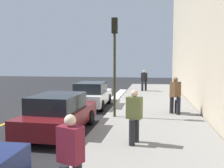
# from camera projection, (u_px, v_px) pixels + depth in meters

# --- Properties ---
(ground_plane) EXTENTS (56.00, 56.00, 0.00)m
(ground_plane) POSITION_uv_depth(u_px,v_px,m) (98.00, 106.00, 15.27)
(ground_plane) COLOR black
(sidewalk) EXTENTS (28.00, 4.60, 0.15)m
(sidewalk) POSITION_uv_depth(u_px,v_px,m) (153.00, 107.00, 14.74)
(sidewalk) COLOR gray
(sidewalk) RESTS_ON ground
(lane_stripe_centre) EXTENTS (28.00, 0.14, 0.01)m
(lane_stripe_centre) POSITION_uv_depth(u_px,v_px,m) (49.00, 105.00, 15.78)
(lane_stripe_centre) COLOR gold
(lane_stripe_centre) RESTS_ON ground
(snow_bank_curb) EXTENTS (6.06, 0.56, 0.22)m
(snow_bank_curb) POSITION_uv_depth(u_px,v_px,m) (119.00, 95.00, 19.41)
(snow_bank_curb) COLOR white
(snow_bank_curb) RESTS_ON ground
(parked_car_maroon) EXTENTS (4.36, 1.99, 1.51)m
(parked_car_maroon) POSITION_uv_depth(u_px,v_px,m) (59.00, 113.00, 9.51)
(parked_car_maroon) COLOR black
(parked_car_maroon) RESTS_ON ground
(parked_car_white) EXTENTS (4.21, 1.96, 1.51)m
(parked_car_white) POSITION_uv_depth(u_px,v_px,m) (92.00, 95.00, 14.90)
(parked_car_white) COLOR black
(parked_car_white) RESTS_ON ground
(pedestrian_black_coat) EXTENTS (0.57, 0.57, 1.84)m
(pedestrian_black_coat) POSITION_uv_depth(u_px,v_px,m) (144.00, 80.00, 21.94)
(pedestrian_black_coat) COLOR black
(pedestrian_black_coat) RESTS_ON sidewalk
(pedestrian_brown_coat) EXTENTS (0.58, 0.57, 1.84)m
(pedestrian_brown_coat) POSITION_uv_depth(u_px,v_px,m) (175.00, 94.00, 12.21)
(pedestrian_brown_coat) COLOR black
(pedestrian_brown_coat) RESTS_ON sidewalk
(pedestrian_olive_coat) EXTENTS (0.55, 0.53, 1.72)m
(pedestrian_olive_coat) POSITION_uv_depth(u_px,v_px,m) (134.00, 115.00, 7.78)
(pedestrian_olive_coat) COLOR black
(pedestrian_olive_coat) RESTS_ON sidewalk
(pedestrian_burgundy_coat) EXTENTS (0.52, 0.52, 1.66)m
(pedestrian_burgundy_coat) POSITION_uv_depth(u_px,v_px,m) (71.00, 156.00, 4.50)
(pedestrian_burgundy_coat) COLOR black
(pedestrian_burgundy_coat) RESTS_ON sidewalk
(traffic_light_pole) EXTENTS (0.35, 0.26, 4.59)m
(traffic_light_pole) POSITION_uv_depth(u_px,v_px,m) (115.00, 51.00, 11.45)
(traffic_light_pole) COLOR #2D2D19
(traffic_light_pole) RESTS_ON sidewalk
(rolling_suitcase) EXTENTS (0.34, 0.22, 1.00)m
(rolling_suitcase) POSITION_uv_depth(u_px,v_px,m) (177.00, 106.00, 12.61)
(rolling_suitcase) COLOR black
(rolling_suitcase) RESTS_ON sidewalk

